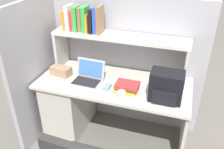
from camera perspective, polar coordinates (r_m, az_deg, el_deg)
ground_plane at (r=2.96m, az=0.31°, el=-13.99°), size 8.00×8.00×0.00m
desk at (r=2.81m, az=-7.29°, el=-6.21°), size 1.60×0.70×0.73m
cubicle_partition_rear at (r=2.80m, az=2.72°, el=2.81°), size 1.84×0.05×1.55m
cubicle_partition_left at (r=2.79m, az=-16.84°, el=1.33°), size 0.05×1.06×1.55m
overhead_hutch at (r=2.52m, az=1.77°, el=7.29°), size 1.44×0.28×0.45m
reference_books_on_shelf at (r=2.58m, az=-6.90°, el=12.94°), size 0.43×0.18×0.29m
laptop at (r=2.51m, az=-5.76°, el=-0.61°), size 0.32×0.27×0.22m
backpack at (r=2.23m, az=12.85°, el=-2.86°), size 0.30×0.23×0.28m
computer_mouse at (r=2.40m, az=-1.18°, el=-3.03°), size 0.07×0.11×0.03m
paper_cup at (r=2.22m, az=2.24°, el=-5.09°), size 0.08×0.08×0.09m
tissue_box at (r=2.67m, az=-12.13°, el=0.82°), size 0.24×0.15×0.10m
desk_book_stack at (r=2.36m, az=3.61°, el=-2.92°), size 0.23×0.17×0.08m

